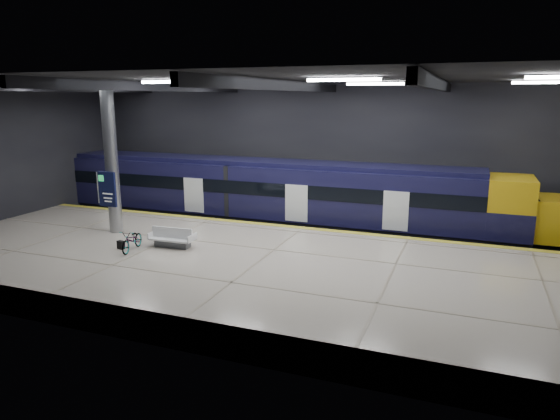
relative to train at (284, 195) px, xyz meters
The scene contains 10 objects.
ground 6.20m from the train, 70.05° to the right, with size 30.00×30.00×0.00m, color black.
room_shell 6.90m from the train, 70.06° to the right, with size 30.10×16.10×8.05m.
platform 8.38m from the train, 75.99° to the right, with size 30.00×11.00×1.10m, color beige.
safety_strip 3.53m from the train, 54.01° to the right, with size 30.00×0.40×0.01m, color gold.
rails 2.81m from the train, ahead, with size 30.00×1.52×0.16m.
train is the anchor object (origin of this frame).
bench 8.00m from the train, 105.68° to the right, with size 1.96×0.89×0.85m.
bicycle 9.36m from the train, 111.47° to the right, with size 0.60×1.72×0.91m, color #99999E.
pannier_bag 9.62m from the train, 114.81° to the right, with size 0.30×0.18×0.35m, color black.
info_column 9.19m from the train, 132.63° to the right, with size 0.90×0.78×6.90m.
Camera 1 is at (7.32, -19.46, 7.30)m, focal length 32.00 mm.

